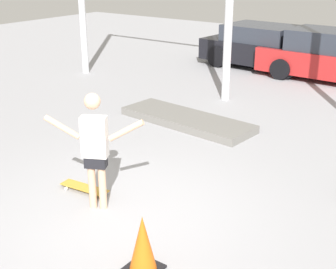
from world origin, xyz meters
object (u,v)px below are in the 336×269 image
manual_pad (186,120)px  skateboard (84,188)px  parked_car_black (263,47)px  skateboarder (95,145)px  traffic_cone (143,244)px

manual_pad → skateboard: bearing=-82.4°
skateboard → manual_pad: (-0.47, 3.52, 0.02)m
skateboard → parked_car_black: size_ratio=0.21×
skateboarder → parked_car_black: skateboarder is taller
skateboarder → parked_car_black: size_ratio=0.43×
parked_car_black → traffic_cone: (3.44, -10.42, -0.31)m
manual_pad → parked_car_black: bearing=99.8°
skateboarder → manual_pad: (-0.99, 3.75, -0.89)m
skateboarder → skateboard: skateboarder is taller
skateboarder → manual_pad: 3.98m
manual_pad → skateboarder: bearing=-75.2°
skateboarder → parked_car_black: bearing=74.1°
skateboard → traffic_cone: traffic_cone is taller
skateboarder → traffic_cone: bearing=-55.1°
parked_car_black → manual_pad: bearing=-76.0°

